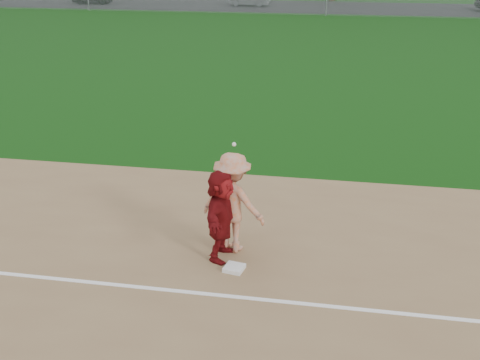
# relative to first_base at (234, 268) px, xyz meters

# --- Properties ---
(ground) EXTENTS (160.00, 160.00, 0.00)m
(ground) POSITION_rel_first_base_xyz_m (-0.14, -0.11, -0.06)
(ground) COLOR #0E3B0B
(ground) RESTS_ON ground
(foul_line) EXTENTS (60.00, 0.10, 0.01)m
(foul_line) POSITION_rel_first_base_xyz_m (-0.14, -0.91, -0.03)
(foul_line) COLOR white
(foul_line) RESTS_ON infield_dirt
(parking_asphalt) EXTENTS (120.00, 10.00, 0.01)m
(parking_asphalt) POSITION_rel_first_base_xyz_m (-0.14, 45.89, -0.05)
(parking_asphalt) COLOR black
(parking_asphalt) RESTS_ON ground
(first_base) EXTENTS (0.42, 0.42, 0.08)m
(first_base) POSITION_rel_first_base_xyz_m (0.00, 0.00, 0.00)
(first_base) COLOR white
(first_base) RESTS_ON infield_dirt
(base_runner) EXTENTS (0.80, 1.76, 1.83)m
(base_runner) POSITION_rel_first_base_xyz_m (-0.33, 0.46, 0.87)
(base_runner) COLOR #640B0D
(base_runner) RESTS_ON infield_dirt
(first_base_play) EXTENTS (1.48, 1.09, 2.40)m
(first_base_play) POSITION_rel_first_base_xyz_m (-0.18, 0.82, 0.99)
(first_base_play) COLOR #A9A9AC
(first_base_play) RESTS_ON infield_dirt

